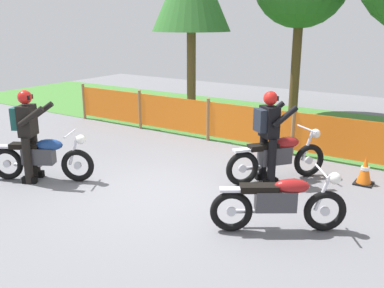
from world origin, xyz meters
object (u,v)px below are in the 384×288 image
at_px(motorcycle_trailing, 42,157).
at_px(traffic_cone, 365,171).
at_px(rider_third, 268,132).
at_px(motorcycle_lead, 280,202).
at_px(rider_trailing, 28,131).
at_px(motorcycle_third, 278,157).

relative_size(motorcycle_trailing, traffic_cone, 3.32).
bearing_deg(motorcycle_trailing, rider_third, 2.95).
distance_m(motorcycle_trailing, traffic_cone, 5.90).
relative_size(motorcycle_trailing, rider_third, 1.04).
bearing_deg(rider_third, motorcycle_lead, -113.73).
xyz_separation_m(rider_trailing, traffic_cone, (5.21, 3.19, -0.69)).
height_order(rider_trailing, rider_third, same).
xyz_separation_m(motorcycle_lead, traffic_cone, (0.60, 2.55, -0.18)).
bearing_deg(motorcycle_third, motorcycle_lead, -119.47).
bearing_deg(traffic_cone, motorcycle_third, -153.36).
bearing_deg(traffic_cone, motorcycle_lead, -103.22).
bearing_deg(rider_third, motorcycle_trailing, 159.28).
height_order(motorcycle_lead, motorcycle_trailing, motorcycle_trailing).
xyz_separation_m(motorcycle_trailing, rider_third, (3.49, 2.21, 0.50)).
bearing_deg(rider_trailing, motorcycle_trailing, 0.51).
distance_m(motorcycle_lead, motorcycle_trailing, 4.46).
bearing_deg(motorcycle_third, rider_trailing, 160.17).
distance_m(motorcycle_third, rider_trailing, 4.57).
bearing_deg(motorcycle_lead, rider_trailing, 153.94).
bearing_deg(rider_third, rider_trailing, 159.16).
bearing_deg(rider_trailing, motorcycle_lead, -21.37).
bearing_deg(traffic_cone, rider_third, -150.13).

